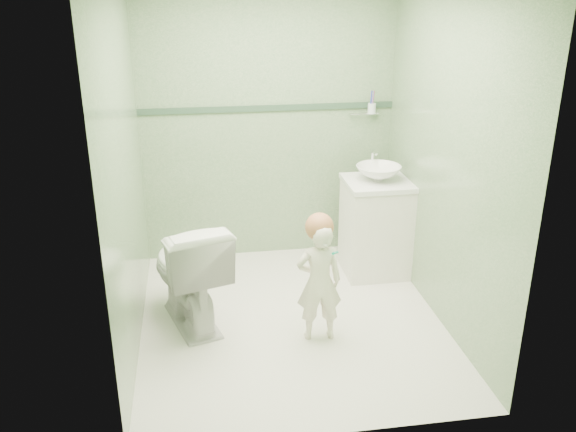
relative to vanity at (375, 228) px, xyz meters
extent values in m
plane|color=silver|center=(-0.84, -0.70, -0.40)|extent=(2.50, 2.50, 0.00)
cube|color=gray|center=(-0.84, 0.55, 0.80)|extent=(2.20, 0.04, 2.40)
cube|color=gray|center=(-0.84, -1.95, 0.80)|extent=(2.20, 0.04, 2.40)
cube|color=gray|center=(-1.94, -0.70, 0.80)|extent=(0.04, 2.50, 2.40)
cube|color=gray|center=(0.26, -0.70, 0.80)|extent=(0.04, 2.50, 2.40)
cube|color=#304B38|center=(-0.84, 0.54, 0.95)|extent=(2.20, 0.02, 0.05)
cube|color=white|center=(0.00, 0.00, 0.00)|extent=(0.52, 0.50, 0.80)
cube|color=white|center=(0.00, 0.00, 0.41)|extent=(0.54, 0.52, 0.04)
imported|color=white|center=(0.00, 0.00, 0.49)|extent=(0.37, 0.37, 0.13)
cylinder|color=silver|center=(0.00, 0.20, 0.55)|extent=(0.03, 0.03, 0.18)
cylinder|color=silver|center=(0.00, 0.15, 0.63)|extent=(0.02, 0.12, 0.02)
cylinder|color=silver|center=(0.00, 0.50, 0.88)|extent=(0.26, 0.02, 0.02)
cylinder|color=silver|center=(0.06, 0.48, 0.93)|extent=(0.07, 0.07, 0.09)
cylinder|color=#282CB8|center=(0.05, 0.47, 1.00)|extent=(0.01, 0.01, 0.17)
cylinder|color=#7D4FA8|center=(0.06, 0.47, 1.00)|extent=(0.01, 0.01, 0.17)
cylinder|color=#B32F24|center=(0.07, 0.48, 1.00)|extent=(0.01, 0.01, 0.17)
imported|color=white|center=(-1.58, -0.60, 0.02)|extent=(0.68, 0.92, 0.83)
imported|color=#EFE3CF|center=(-0.69, -0.95, 0.04)|extent=(0.32, 0.22, 0.87)
sphere|color=#B36D45|center=(-0.69, -0.93, 0.44)|extent=(0.19, 0.19, 0.19)
cylinder|color=#0A977C|center=(-0.61, -1.09, 0.31)|extent=(0.08, 0.13, 0.06)
cube|color=white|center=(-0.67, -1.03, 0.35)|extent=(0.03, 0.03, 0.02)
camera|label=1|loc=(-1.48, -4.64, 2.01)|focal=38.23mm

